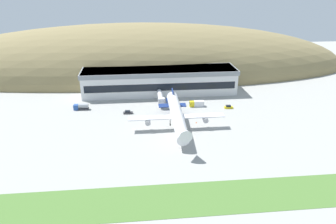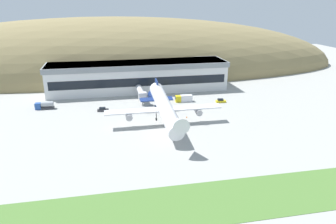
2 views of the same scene
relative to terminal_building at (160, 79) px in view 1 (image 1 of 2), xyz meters
name	(u,v)px [view 1 (image 1 of 2)]	position (x,y,z in m)	size (l,w,h in m)	color
ground_plane	(173,135)	(1.38, -54.64, -7.90)	(391.85, 391.85, 0.00)	#9E9E99
grass_strip_foreground	(190,199)	(1.38, -97.93, -7.86)	(352.66, 16.34, 0.08)	#4C7533
hill_backdrop	(136,71)	(-13.15, 46.88, -7.90)	(302.80, 86.67, 66.19)	olive
terminal_building	(160,79)	(0.00, 0.00, 0.00)	(86.68, 20.11, 14.00)	silver
jetway_0	(161,97)	(-1.00, -18.43, -3.91)	(3.38, 16.16, 5.43)	silver
cargo_airplane	(177,115)	(3.52, -49.44, -1.33)	(41.86, 49.69, 11.61)	silver
service_car_0	(128,112)	(-17.86, -29.49, -7.24)	(4.53, 1.86, 1.58)	#333338
service_car_1	(229,107)	(32.78, -27.69, -7.23)	(4.41, 2.11, 1.61)	gold
fuel_truck	(81,107)	(-41.14, -21.75, -6.40)	(7.48, 2.79, 3.17)	#264C99
box_truck	(197,104)	(17.23, -23.35, -6.47)	(7.52, 2.68, 2.91)	gold
traffic_cone_0	(196,122)	(13.29, -43.65, -7.62)	(0.52, 0.52, 0.58)	orange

